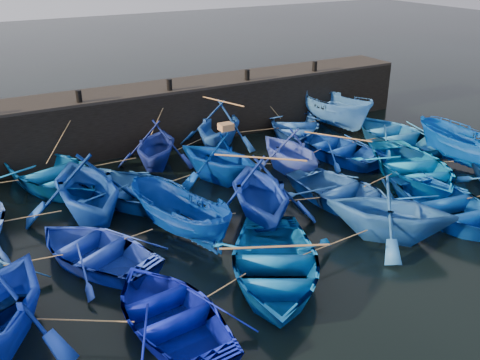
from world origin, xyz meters
TOP-DOWN VIEW (x-y plane):
  - ground at (0.00, 0.00)m, footprint 120.00×120.00m
  - quay_wall at (0.00, 10.50)m, footprint 26.00×2.50m
  - quay_top at (0.00, 10.50)m, footprint 26.00×2.50m
  - bollard_1 at (-4.00, 9.60)m, footprint 0.24×0.24m
  - bollard_2 at (0.00, 9.60)m, footprint 0.24×0.24m
  - bollard_3 at (4.00, 9.60)m, footprint 0.24×0.24m
  - bollard_4 at (8.00, 9.60)m, footprint 0.24×0.24m
  - boat_1 at (-5.80, 7.50)m, footprint 5.49×6.48m
  - boat_2 at (-1.56, 7.56)m, footprint 4.66×4.84m
  - boat_3 at (1.79, 8.34)m, footprint 5.46×5.46m
  - boat_4 at (5.71, 7.94)m, footprint 5.68×6.16m
  - boat_5 at (8.18, 7.99)m, footprint 2.08×5.02m
  - boat_7 at (-5.30, 4.19)m, footprint 4.17×4.82m
  - boat_8 at (-3.43, 4.53)m, footprint 5.73×6.15m
  - boat_9 at (0.05, 4.92)m, footprint 4.65×4.93m
  - boat_10 at (2.94, 4.29)m, footprint 3.24×3.75m
  - boat_11 at (5.67, 4.65)m, footprint 3.91×4.97m
  - boat_12 at (8.99, 4.50)m, footprint 4.20×5.57m
  - boat_14 at (-5.87, 1.40)m, footprint 4.80×5.34m
  - boat_15 at (-3.13, 1.55)m, footprint 2.89×4.40m
  - boat_16 at (-0.37, 1.22)m, footprint 4.95×5.33m
  - boat_17 at (2.91, 0.77)m, footprint 4.12×5.25m
  - boat_18 at (6.71, 1.21)m, footprint 5.41×6.38m
  - boat_19 at (9.53, 0.88)m, footprint 2.85×5.01m
  - boat_21 at (-5.08, -2.41)m, footprint 3.59×4.73m
  - boat_22 at (-1.83, -1.96)m, footprint 5.82×6.39m
  - boat_23 at (2.60, -1.75)m, footprint 5.24×5.26m
  - boat_24 at (5.35, -1.74)m, footprint 4.27×5.45m
  - wooden_crate at (0.35, 4.92)m, footprint 0.52×0.44m
  - mooring_ropes at (-0.42, 4.87)m, footprint 18.24×11.99m
  - loose_oars at (1.32, 3.06)m, footprint 9.76×12.38m

SIDE VIEW (x-z plane):
  - ground at x=0.00m, z-range 0.00..0.00m
  - boat_14 at x=-5.87m, z-range 0.00..0.91m
  - boat_21 at x=-5.08m, z-range 0.00..0.93m
  - boat_11 at x=5.67m, z-range 0.00..0.94m
  - boat_17 at x=2.91m, z-range 0.00..0.99m
  - boat_24 at x=5.35m, z-range 0.00..1.03m
  - boat_8 at x=-3.43m, z-range 0.00..1.04m
  - boat_4 at x=5.71m, z-range 0.00..1.04m
  - boat_22 at x=-1.83m, z-range 0.00..1.08m
  - boat_12 at x=8.99m, z-range 0.00..1.09m
  - boat_18 at x=6.71m, z-range 0.00..1.13m
  - boat_1 at x=-5.80m, z-range 0.00..1.14m
  - boat_15 at x=-3.13m, z-range 0.00..1.59m
  - mooring_ropes at x=-0.42m, z-range -0.18..1.93m
  - boat_19 at x=9.53m, z-range 0.00..1.83m
  - boat_5 at x=8.18m, z-range 0.00..1.91m
  - boat_2 at x=-1.56m, z-range 0.00..1.96m
  - boat_10 at x=2.94m, z-range 0.00..1.97m
  - boat_9 at x=0.05m, z-range 0.00..2.06m
  - boat_23 at x=2.60m, z-range 0.00..2.10m
  - boat_3 at x=1.79m, z-range 0.00..2.18m
  - boat_16 at x=-0.37m, z-range 0.00..2.30m
  - quay_wall at x=0.00m, z-range 0.00..2.50m
  - boat_7 at x=-5.30m, z-range 0.00..2.52m
  - loose_oars at x=1.32m, z-range 0.94..2.37m
  - wooden_crate at x=0.35m, z-range 2.06..2.32m
  - quay_top at x=0.00m, z-range 2.50..2.62m
  - bollard_1 at x=-4.00m, z-range 2.62..3.12m
  - bollard_2 at x=0.00m, z-range 2.62..3.12m
  - bollard_3 at x=4.00m, z-range 2.62..3.12m
  - bollard_4 at x=8.00m, z-range 2.62..3.12m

